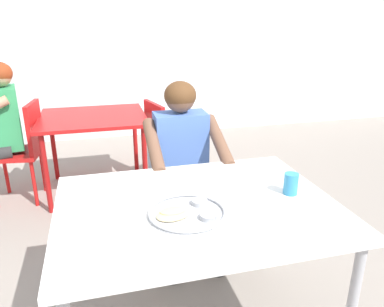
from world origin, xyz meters
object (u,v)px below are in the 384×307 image
object	(u,v)px
diner_foreground	(184,157)
chair_red_right	(166,137)
chair_foreground	(177,173)
thali_tray	(187,212)
table_foreground	(197,216)
chair_red_left	(24,146)
drinking_cup	(291,183)
table_background_red	(93,125)

from	to	relation	value
diner_foreground	chair_red_right	size ratio (longest dim) A/B	1.43
chair_foreground	diner_foreground	distance (m)	0.31
diner_foreground	thali_tray	bearing A→B (deg)	-102.64
table_foreground	chair_red_left	world-z (taller)	chair_red_left
drinking_cup	thali_tray	bearing A→B (deg)	-172.21
thali_tray	chair_red_left	world-z (taller)	chair_red_left
thali_tray	diner_foreground	size ratio (longest dim) A/B	0.29
table_foreground	chair_red_right	size ratio (longest dim) A/B	1.53
drinking_cup	chair_foreground	world-z (taller)	chair_foreground
table_foreground	thali_tray	size ratio (longest dim) A/B	3.75
diner_foreground	table_foreground	bearing A→B (deg)	-98.97
thali_tray	drinking_cup	xyz separation A→B (m)	(0.53, 0.07, 0.04)
table_background_red	chair_red_left	bearing A→B (deg)	-176.11
chair_red_right	thali_tray	bearing A→B (deg)	-98.32
table_foreground	drinking_cup	size ratio (longest dim) A/B	12.09
table_foreground	table_background_red	distance (m)	1.95
chair_red_left	chair_red_right	size ratio (longest dim) A/B	1.07
drinking_cup	table_background_red	size ratio (longest dim) A/B	0.11
chair_foreground	table_background_red	size ratio (longest dim) A/B	0.93
table_foreground	thali_tray	world-z (taller)	thali_tray
thali_tray	drinking_cup	distance (m)	0.53
table_foreground	table_background_red	size ratio (longest dim) A/B	1.35
chair_red_left	diner_foreground	bearing A→B (deg)	-44.36
chair_foreground	chair_red_left	xyz separation A→B (m)	(-1.15, 0.90, 0.01)
table_background_red	chair_foreground	bearing A→B (deg)	-59.30
table_background_red	chair_red_left	distance (m)	0.61
drinking_cup	table_foreground	bearing A→B (deg)	178.06
diner_foreground	chair_red_right	distance (m)	1.15
drinking_cup	chair_foreground	bearing A→B (deg)	109.22
chair_foreground	diner_foreground	size ratio (longest dim) A/B	0.74
thali_tray	drinking_cup	size ratio (longest dim) A/B	3.23
table_background_red	chair_red_left	xyz separation A→B (m)	(-0.59, -0.04, -0.13)
thali_tray	diner_foreground	xyz separation A→B (m)	(0.18, 0.82, -0.06)
chair_foreground	chair_red_right	world-z (taller)	chair_foreground
chair_foreground	chair_red_right	xyz separation A→B (m)	(0.10, 0.90, -0.00)
chair_foreground	chair_red_left	world-z (taller)	chair_red_left
table_foreground	drinking_cup	distance (m)	0.47
chair_foreground	chair_red_left	size ratio (longest dim) A/B	0.98
table_foreground	chair_foreground	bearing A→B (deg)	82.98
chair_red_left	table_background_red	bearing A→B (deg)	3.89
diner_foreground	chair_red_left	distance (m)	1.62
thali_tray	table_background_red	distance (m)	2.02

